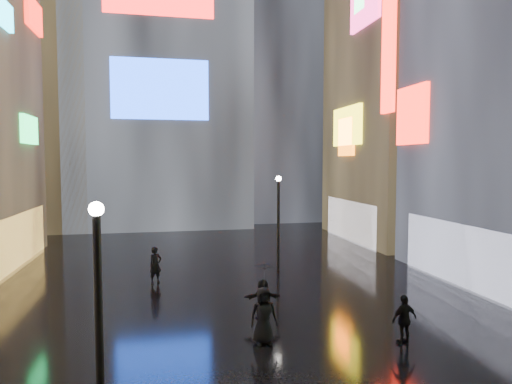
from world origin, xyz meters
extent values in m
plane|color=black|center=(0.00, 20.00, 0.00)|extent=(140.00, 140.00, 0.00)
cube|color=#FFC659|center=(-11.10, 26.00, 1.50)|extent=(0.20, 10.00, 3.00)
cube|color=#16CA51|center=(-10.85, 27.82, 7.91)|extent=(0.25, 3.00, 1.71)
cube|color=red|center=(-10.85, 29.70, 15.31)|extent=(0.25, 3.32, 1.94)
cube|color=white|center=(11.10, 17.00, 1.50)|extent=(0.20, 9.00, 3.00)
cube|color=red|center=(10.85, 21.12, 8.58)|extent=(0.25, 2.99, 3.26)
cube|color=red|center=(10.85, 24.00, 14.00)|extent=(0.25, 1.40, 10.00)
cube|color=black|center=(16.00, 30.00, 14.00)|extent=(10.00, 12.00, 28.00)
cube|color=white|center=(11.10, 30.00, 1.50)|extent=(0.20, 9.00, 3.00)
cube|color=yellow|center=(10.85, 30.32, 8.66)|extent=(0.25, 4.92, 2.91)
cube|color=#E02C78|center=(10.85, 27.51, 17.02)|extent=(0.25, 4.36, 3.46)
cube|color=#E05F0B|center=(10.85, 30.44, 7.84)|extent=(0.25, 2.63, 2.87)
cube|color=black|center=(-3.00, 44.00, 21.00)|extent=(16.00, 14.00, 42.00)
cube|color=#194CFF|center=(-3.00, 36.90, 12.00)|extent=(8.00, 0.20, 5.00)
cube|color=black|center=(9.00, 46.00, 17.00)|extent=(12.00, 12.00, 34.00)
cube|color=black|center=(-14.00, 42.00, 13.00)|extent=(10.00, 10.00, 26.00)
cylinder|color=black|center=(-4.24, 7.00, 2.50)|extent=(0.16, 0.16, 5.00)
sphere|color=white|center=(-4.24, 7.00, 5.05)|extent=(0.30, 0.30, 0.30)
cylinder|color=black|center=(3.25, 21.66, 2.50)|extent=(0.16, 0.16, 5.00)
sphere|color=white|center=(3.25, 21.66, 5.05)|extent=(0.30, 0.30, 0.30)
imported|color=black|center=(4.76, 10.98, 0.81)|extent=(1.01, 0.57, 1.62)
imported|color=black|center=(0.24, 11.94, 0.94)|extent=(0.95, 0.65, 1.87)
imported|color=black|center=(0.73, 14.22, 0.76)|extent=(1.45, 0.57, 1.52)
imported|color=black|center=(-3.34, 20.28, 0.90)|extent=(0.78, 0.71, 1.80)
imported|color=black|center=(0.24, 11.94, 2.27)|extent=(1.22, 1.23, 0.80)
camera|label=1|loc=(-2.97, -2.36, 5.98)|focal=32.00mm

